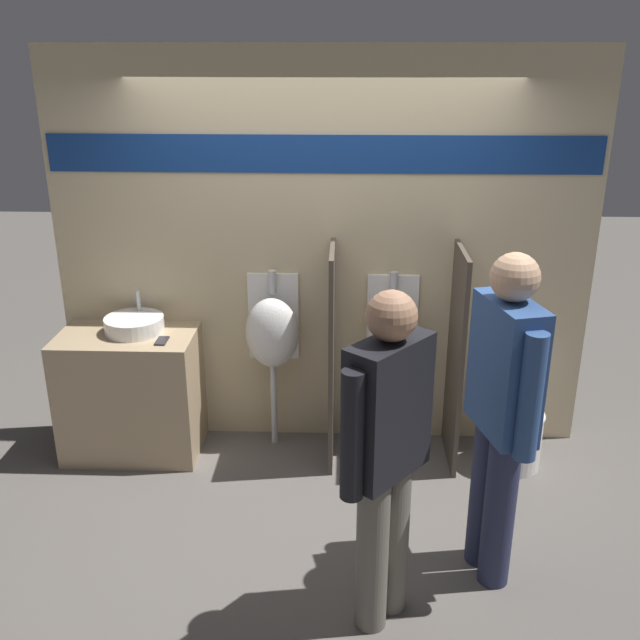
% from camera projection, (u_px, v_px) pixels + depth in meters
% --- Properties ---
extents(ground_plane, '(16.00, 16.00, 0.00)m').
position_uv_depth(ground_plane, '(319.00, 476.00, 4.74)').
color(ground_plane, '#5B5651').
extents(display_wall, '(3.63, 0.07, 2.70)m').
position_uv_depth(display_wall, '(323.00, 254.00, 4.82)').
color(display_wall, beige).
rests_on(display_wall, ground_plane).
extents(sink_counter, '(0.92, 0.55, 0.88)m').
position_uv_depth(sink_counter, '(131.00, 394.00, 4.91)').
color(sink_counter, tan).
rests_on(sink_counter, ground_plane).
extents(sink_basin, '(0.40, 0.40, 0.24)m').
position_uv_depth(sink_basin, '(134.00, 324.00, 4.78)').
color(sink_basin, white).
rests_on(sink_basin, sink_counter).
extents(cell_phone, '(0.07, 0.14, 0.01)m').
position_uv_depth(cell_phone, '(162.00, 341.00, 4.63)').
color(cell_phone, '#232328').
rests_on(cell_phone, sink_counter).
extents(divider_near_counter, '(0.03, 0.56, 1.49)m').
position_uv_depth(divider_near_counter, '(332.00, 357.00, 4.75)').
color(divider_near_counter, '#4C4238').
rests_on(divider_near_counter, ground_plane).
extents(divider_mid, '(0.03, 0.56, 1.49)m').
position_uv_depth(divider_mid, '(455.00, 359.00, 4.72)').
color(divider_mid, '#4C4238').
rests_on(divider_mid, ground_plane).
extents(urinal_near_counter, '(0.37, 0.26, 1.27)m').
position_uv_depth(urinal_near_counter, '(272.00, 332.00, 4.87)').
color(urinal_near_counter, silver).
rests_on(urinal_near_counter, ground_plane).
extents(urinal_far, '(0.37, 0.26, 1.27)m').
position_uv_depth(urinal_far, '(393.00, 334.00, 4.84)').
color(urinal_far, silver).
rests_on(urinal_far, ground_plane).
extents(toilet, '(0.39, 0.55, 0.92)m').
position_uv_depth(toilet, '(512.00, 419.00, 4.84)').
color(toilet, white).
rests_on(toilet, ground_plane).
extents(person_in_vest, '(0.31, 0.61, 1.79)m').
position_uv_depth(person_in_vest, '(502.00, 408.00, 3.55)').
color(person_in_vest, '#282D4C').
rests_on(person_in_vest, ground_plane).
extents(person_with_lanyard, '(0.42, 0.48, 1.72)m').
position_uv_depth(person_with_lanyard, '(386.00, 450.00, 3.25)').
color(person_with_lanyard, '#666056').
rests_on(person_with_lanyard, ground_plane).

